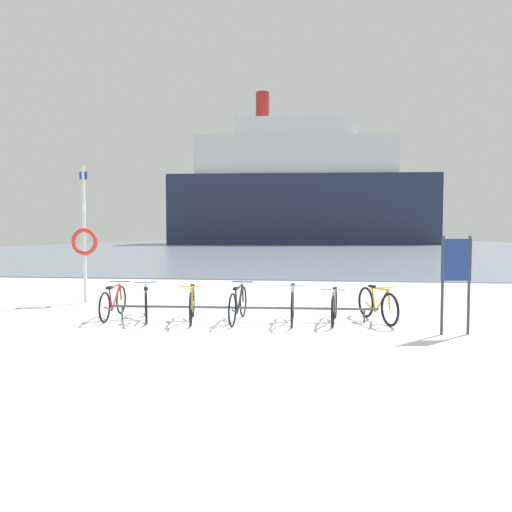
{
  "coord_description": "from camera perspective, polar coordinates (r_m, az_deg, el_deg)",
  "views": [
    {
      "loc": [
        1.06,
        -7.44,
        1.82
      ],
      "look_at": [
        -0.36,
        4.81,
        1.2
      ],
      "focal_mm": 31.7,
      "sensor_mm": 36.0,
      "label": 1
    }
  ],
  "objects": [
    {
      "name": "ferry_ship",
      "position": [
        78.39,
        5.38,
        7.86
      ],
      "size": [
        44.17,
        15.66,
        25.76
      ],
      "color": "#232D47",
      "rests_on": "ground"
    },
    {
      "name": "bicycle_2",
      "position": [
        9.48,
        -8.08,
        -6.04
      ],
      "size": [
        0.51,
        1.66,
        0.79
      ],
      "color": "black",
      "rests_on": "ground"
    },
    {
      "name": "rescue_post",
      "position": [
        12.56,
        -20.83,
        2.14
      ],
      "size": [
        0.71,
        0.11,
        3.56
      ],
      "color": "silver",
      "rests_on": "ground"
    },
    {
      "name": "bicycle_1",
      "position": [
        9.9,
        -13.72,
        -5.8
      ],
      "size": [
        0.71,
        1.63,
        0.75
      ],
      "color": "black",
      "rests_on": "ground"
    },
    {
      "name": "bicycle_0",
      "position": [
        10.24,
        -17.55,
        -5.56
      ],
      "size": [
        0.46,
        1.69,
        0.75
      ],
      "color": "black",
      "rests_on": "ground"
    },
    {
      "name": "bicycle_4",
      "position": [
        9.29,
        4.63,
        -6.12
      ],
      "size": [
        0.46,
        1.72,
        0.82
      ],
      "color": "black",
      "rests_on": "ground"
    },
    {
      "name": "bike_rack",
      "position": [
        9.44,
        -1.93,
        -6.58
      ],
      "size": [
        5.63,
        0.28,
        0.31
      ],
      "color": "#4C5156",
      "rests_on": "ground"
    },
    {
      "name": "bicycle_3",
      "position": [
        9.39,
        -2.27,
        -6.1
      ],
      "size": [
        0.46,
        1.76,
        0.79
      ],
      "color": "black",
      "rests_on": "ground"
    },
    {
      "name": "bicycle_6",
      "position": [
        9.69,
        15.06,
        -5.96
      ],
      "size": [
        0.68,
        1.57,
        0.77
      ],
      "color": "black",
      "rests_on": "ground"
    },
    {
      "name": "info_sign",
      "position": [
        8.85,
        23.93,
        -1.48
      ],
      "size": [
        0.55,
        0.15,
        1.78
      ],
      "color": "#33383D",
      "rests_on": "ground"
    },
    {
      "name": "bicycle_5",
      "position": [
        9.4,
        9.84,
        -6.27
      ],
      "size": [
        0.46,
        1.64,
        0.74
      ],
      "color": "black",
      "rests_on": "ground"
    },
    {
      "name": "ground",
      "position": [
        61.38,
        5.63,
        1.12
      ],
      "size": [
        80.0,
        132.0,
        0.08
      ],
      "color": "silver"
    }
  ]
}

